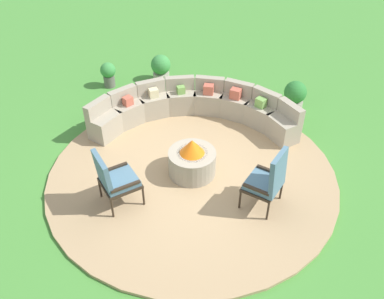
% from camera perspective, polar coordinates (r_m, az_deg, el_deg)
% --- Properties ---
extents(ground_plane, '(24.00, 24.00, 0.00)m').
position_cam_1_polar(ground_plane, '(7.76, 0.02, -3.53)').
color(ground_plane, '#478C38').
extents(patio_circle, '(5.37, 5.37, 0.06)m').
position_cam_1_polar(patio_circle, '(7.74, 0.02, -3.36)').
color(patio_circle, tan).
rests_on(patio_circle, ground_plane).
extents(fire_pit, '(0.88, 0.88, 0.76)m').
position_cam_1_polar(fire_pit, '(7.53, 0.02, -1.50)').
color(fire_pit, '#9E937F').
rests_on(fire_pit, patio_circle).
extents(curved_stone_bench, '(4.37, 1.72, 0.79)m').
position_cam_1_polar(curved_stone_bench, '(8.91, 0.34, 5.73)').
color(curved_stone_bench, '#9E937F').
rests_on(curved_stone_bench, patio_circle).
extents(lounge_chair_front_left, '(0.82, 0.82, 1.08)m').
position_cam_1_polar(lounge_chair_front_left, '(6.89, -10.81, -3.96)').
color(lounge_chair_front_left, '#2D2319').
rests_on(lounge_chair_front_left, patio_circle).
extents(lounge_chair_front_right, '(0.78, 0.81, 1.16)m').
position_cam_1_polar(lounge_chair_front_right, '(6.81, 10.61, -4.16)').
color(lounge_chair_front_right, '#2D2319').
rests_on(lounge_chair_front_right, patio_circle).
extents(potted_plant_0, '(0.50, 0.50, 0.69)m').
position_cam_1_polar(potted_plant_0, '(10.67, -4.35, 11.32)').
color(potted_plant_0, '#A89E8E').
rests_on(potted_plant_0, ground_plane).
extents(potted_plant_1, '(0.51, 0.51, 0.74)m').
position_cam_1_polar(potted_plant_1, '(9.63, 14.09, 7.26)').
color(potted_plant_1, '#A89E8E').
rests_on(potted_plant_1, ground_plane).
extents(potted_plant_2, '(0.38, 0.38, 0.64)m').
position_cam_1_polar(potted_plant_2, '(10.56, -11.55, 10.35)').
color(potted_plant_2, '#605B56').
rests_on(potted_plant_2, ground_plane).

